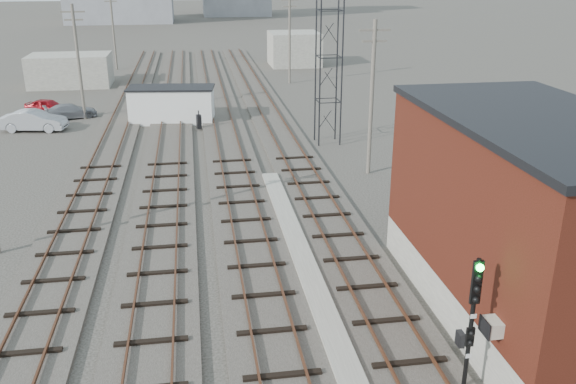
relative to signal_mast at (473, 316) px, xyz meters
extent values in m
plane|color=#282621|center=(-3.70, 51.92, -2.62)|extent=(320.00, 320.00, 0.00)
cube|color=#332D28|center=(-1.20, 30.92, -2.52)|extent=(3.20, 90.00, 0.20)
cube|color=#4C2816|center=(-1.92, 30.92, -2.29)|extent=(0.07, 90.00, 0.12)
cube|color=#4C2816|center=(-0.48, 30.92, -2.29)|extent=(0.07, 90.00, 0.12)
cube|color=#332D28|center=(-5.20, 30.92, -2.52)|extent=(3.20, 90.00, 0.20)
cube|color=#4C2816|center=(-5.92, 30.92, -2.29)|extent=(0.07, 90.00, 0.12)
cube|color=#4C2816|center=(-4.48, 30.92, -2.29)|extent=(0.07, 90.00, 0.12)
cube|color=#332D28|center=(-9.20, 30.92, -2.52)|extent=(3.20, 90.00, 0.20)
cube|color=#4C2816|center=(-9.92, 30.92, -2.29)|extent=(0.07, 90.00, 0.12)
cube|color=#4C2816|center=(-8.48, 30.92, -2.29)|extent=(0.07, 90.00, 0.12)
cube|color=#332D28|center=(-13.20, 30.92, -2.52)|extent=(3.20, 90.00, 0.20)
cube|color=#4C2816|center=(-13.92, 30.92, -2.29)|extent=(0.07, 90.00, 0.12)
cube|color=#4C2816|center=(-12.48, 30.92, -2.29)|extent=(0.07, 90.00, 0.12)
cube|color=gray|center=(-3.20, 5.92, -2.49)|extent=(0.90, 28.00, 0.26)
cube|color=gray|center=(3.80, 3.92, -1.87)|extent=(6.00, 12.00, 1.50)
cube|color=#4D1A12|center=(3.80, 3.92, 1.63)|extent=(6.00, 12.00, 5.50)
cube|color=black|center=(3.80, 3.92, 4.48)|extent=(6.20, 12.20, 0.25)
cube|color=beige|center=(0.58, -0.08, -0.37)|extent=(0.45, 0.62, 0.45)
cube|color=black|center=(0.70, 1.92, -2.12)|extent=(0.20, 0.35, 0.50)
cylinder|color=black|center=(1.05, 26.17, 4.88)|extent=(0.10, 0.10, 15.00)
cylinder|color=black|center=(2.55, 26.17, 4.88)|extent=(0.10, 0.10, 15.00)
cylinder|color=black|center=(1.05, 27.67, 4.88)|extent=(0.10, 0.10, 15.00)
cylinder|color=black|center=(2.55, 27.67, 4.88)|extent=(0.10, 0.10, 15.00)
cylinder|color=#595147|center=(-16.20, 36.92, 1.88)|extent=(0.24, 0.24, 9.00)
cube|color=#595147|center=(-16.20, 36.92, 5.78)|extent=(1.80, 0.12, 0.12)
cube|color=#595147|center=(-16.20, 36.92, 5.18)|extent=(1.40, 0.12, 0.12)
cylinder|color=#595147|center=(-16.20, 61.92, 1.88)|extent=(0.24, 0.24, 9.00)
cube|color=#595147|center=(-16.20, 61.92, 5.18)|extent=(1.40, 0.12, 0.12)
cylinder|color=#595147|center=(2.80, 19.92, 1.88)|extent=(0.24, 0.24, 9.00)
cube|color=#595147|center=(2.80, 19.92, 5.78)|extent=(1.80, 0.12, 0.12)
cube|color=#595147|center=(2.80, 19.92, 5.18)|extent=(1.40, 0.12, 0.12)
cylinder|color=#595147|center=(2.80, 49.92, 1.88)|extent=(0.24, 0.24, 9.00)
cube|color=#595147|center=(2.80, 49.92, 5.78)|extent=(1.80, 0.12, 0.12)
cube|color=#595147|center=(2.80, 49.92, 5.18)|extent=(1.40, 0.12, 0.12)
cube|color=gray|center=(-19.70, 51.92, -1.02)|extent=(8.00, 5.00, 3.20)
cube|color=gray|center=(5.30, 61.92, -0.62)|extent=(6.00, 6.00, 4.00)
cylinder|color=black|center=(0.00, 0.03, -0.43)|extent=(0.13, 0.13, 4.39)
cube|color=black|center=(0.00, 0.01, 1.05)|extent=(0.29, 0.10, 1.32)
sphere|color=#0CE533|center=(0.00, -0.08, 1.54)|extent=(0.22, 0.22, 0.22)
sphere|color=black|center=(0.00, -0.08, 1.21)|extent=(0.22, 0.22, 0.22)
sphere|color=black|center=(0.00, -0.08, 0.89)|extent=(0.22, 0.22, 0.22)
sphere|color=black|center=(0.00, -0.08, 0.56)|extent=(0.22, 0.22, 0.22)
cube|color=black|center=(0.00, 0.01, -0.71)|extent=(0.24, 0.09, 0.60)
cube|color=white|center=(0.00, -0.05, 0.01)|extent=(0.18, 0.02, 0.13)
cube|color=white|center=(0.00, -0.05, -1.31)|extent=(0.18, 0.02, 0.13)
cube|color=black|center=(-7.07, 31.77, -1.98)|extent=(0.42, 0.42, 1.08)
cylinder|color=black|center=(-7.07, 31.77, -1.27)|extent=(0.09, 0.09, 0.32)
cube|color=white|center=(-9.09, 34.68, -1.28)|extent=(6.75, 3.44, 2.70)
cube|color=black|center=(-9.09, 34.68, 0.13)|extent=(6.99, 3.68, 0.13)
imported|color=maroon|center=(-19.45, 39.00, -1.98)|extent=(4.10, 2.72, 1.30)
imported|color=#A9ACB1|center=(-19.35, 33.51, -1.84)|extent=(4.96, 2.39, 1.57)
imported|color=gray|center=(-17.33, 37.23, -2.03)|extent=(4.41, 2.91, 1.19)
camera|label=1|loc=(-7.41, -13.74, 9.23)|focal=38.00mm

